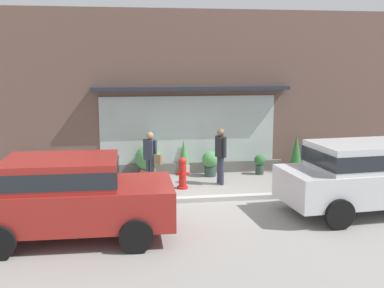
{
  "coord_description": "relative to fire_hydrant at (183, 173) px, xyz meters",
  "views": [
    {
      "loc": [
        -2.29,
        -12.08,
        3.6
      ],
      "look_at": [
        -0.25,
        1.2,
        1.27
      ],
      "focal_mm": 45.04,
      "sensor_mm": 36.0,
      "label": 1
    }
  ],
  "objects": [
    {
      "name": "potted_plant_low_front",
      "position": [
        -0.89,
        1.55,
        0.1
      ],
      "size": [
        0.78,
        0.78,
        0.99
      ],
      "color": "#9E6042",
      "rests_on": "ground_plane"
    },
    {
      "name": "potted_plant_doorstep",
      "position": [
        3.9,
        1.37,
        0.17
      ],
      "size": [
        0.44,
        0.44,
        1.26
      ],
      "color": "#B7B2A3",
      "rests_on": "ground_plane"
    },
    {
      "name": "potted_plant_by_entrance",
      "position": [
        4.8,
        1.79,
        0.08
      ],
      "size": [
        0.7,
        0.7,
        0.94
      ],
      "color": "#4C4C51",
      "rests_on": "ground_plane"
    },
    {
      "name": "storefront",
      "position": [
        0.54,
        2.06,
        2.1
      ],
      "size": [
        14.0,
        0.81,
        5.19
      ],
      "color": "brown",
      "rests_on": "ground_plane"
    },
    {
      "name": "pedestrian_passerby",
      "position": [
        1.17,
        0.3,
        0.53
      ],
      "size": [
        0.29,
        0.48,
        1.66
      ],
      "rotation": [
        0.0,
        0.0,
        5.04
      ],
      "color": "#333847",
      "rests_on": "ground_plane"
    },
    {
      "name": "potted_plant_window_left",
      "position": [
        1.06,
        1.33,
        0.01
      ],
      "size": [
        0.52,
        0.52,
        0.79
      ],
      "color": "#33473D",
      "rests_on": "ground_plane"
    },
    {
      "name": "pedestrian_with_handbag",
      "position": [
        -0.87,
        0.31,
        0.48
      ],
      "size": [
        0.52,
        0.49,
        1.6
      ],
      "rotation": [
        0.0,
        0.0,
        5.58
      ],
      "color": "#333847",
      "rests_on": "ground_plane"
    },
    {
      "name": "potted_plant_trailing_edge",
      "position": [
        2.68,
        1.35,
        -0.08
      ],
      "size": [
        0.36,
        0.36,
        0.64
      ],
      "color": "#33473D",
      "rests_on": "ground_plane"
    },
    {
      "name": "parked_car_silver",
      "position": [
        4.06,
        -2.85,
        0.52
      ],
      "size": [
        4.38,
        2.27,
        1.7
      ],
      "rotation": [
        0.0,
        0.0,
        0.08
      ],
      "color": "silver",
      "rests_on": "ground_plane"
    },
    {
      "name": "parked_car_red",
      "position": [
        -2.79,
        -3.53,
        0.51
      ],
      "size": [
        4.09,
        2.12,
        1.68
      ],
      "rotation": [
        0.0,
        0.0,
        -0.02
      ],
      "color": "maroon",
      "rests_on": "ground_plane"
    },
    {
      "name": "potted_plant_window_right",
      "position": [
        0.29,
        1.79,
        0.08
      ],
      "size": [
        0.36,
        0.36,
        1.1
      ],
      "color": "#B7B2A3",
      "rests_on": "ground_plane"
    },
    {
      "name": "potted_plant_near_hydrant",
      "position": [
        -4.45,
        1.58,
        0.01
      ],
      "size": [
        0.43,
        0.43,
        0.94
      ],
      "color": "#33473D",
      "rests_on": "ground_plane"
    },
    {
      "name": "ground_plane",
      "position": [
        0.54,
        -1.13,
        -0.44
      ],
      "size": [
        60.0,
        60.0,
        0.0
      ],
      "primitive_type": "plane",
      "color": "gray"
    },
    {
      "name": "fire_hydrant",
      "position": [
        0.0,
        0.0,
        0.0
      ],
      "size": [
        0.39,
        0.35,
        0.9
      ],
      "color": "red",
      "rests_on": "ground_plane"
    },
    {
      "name": "curb_strip",
      "position": [
        0.54,
        -1.33,
        -0.38
      ],
      "size": [
        14.0,
        0.24,
        0.12
      ],
      "primitive_type": "cube",
      "color": "#B2B2AD",
      "rests_on": "ground_plane"
    }
  ]
}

